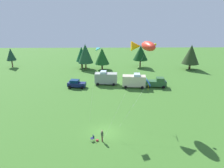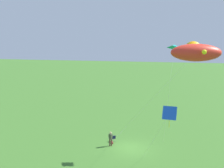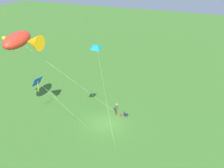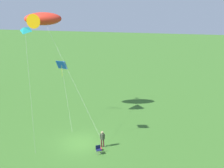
% 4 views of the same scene
% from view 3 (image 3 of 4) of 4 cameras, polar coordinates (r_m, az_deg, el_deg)
% --- Properties ---
extents(ground_plane, '(160.00, 160.00, 0.00)m').
position_cam_3_polar(ground_plane, '(34.19, -1.14, -8.58)').
color(ground_plane, '#3A6C26').
extents(person_kite_flyer, '(0.42, 0.52, 1.74)m').
position_cam_3_polar(person_kite_flyer, '(35.39, 1.03, -5.30)').
color(person_kite_flyer, brown).
rests_on(person_kite_flyer, ground).
extents(folding_chair, '(0.66, 0.66, 0.82)m').
position_cam_3_polar(folding_chair, '(35.17, 2.95, -6.58)').
color(folding_chair, '#151C43').
rests_on(folding_chair, ground).
extents(backpack_on_grass, '(0.38, 0.32, 0.22)m').
position_cam_3_polar(backpack_on_grass, '(35.62, 2.03, -6.81)').
color(backpack_on_grass, maroon).
rests_on(backpack_on_grass, ground).
extents(kite_large_fish, '(8.78, 11.11, 12.75)m').
position_cam_3_polar(kite_large_fish, '(27.65, -19.18, 8.93)').
color(kite_large_fish, red).
rests_on(kite_large_fish, ground).
extents(kite_diamond_blue, '(5.06, 3.13, 7.06)m').
position_cam_3_polar(kite_diamond_blue, '(31.25, -15.80, 0.37)').
color(kite_diamond_blue, blue).
rests_on(kite_diamond_blue, ground).
extents(kite_delta_teal, '(2.05, 1.53, 12.19)m').
position_cam_3_polar(kite_delta_teal, '(24.64, -3.11, 7.96)').
color(kite_delta_teal, teal).
rests_on(kite_delta_teal, ground).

